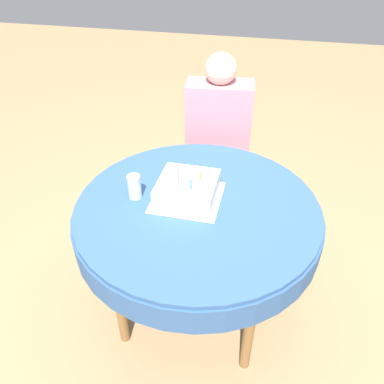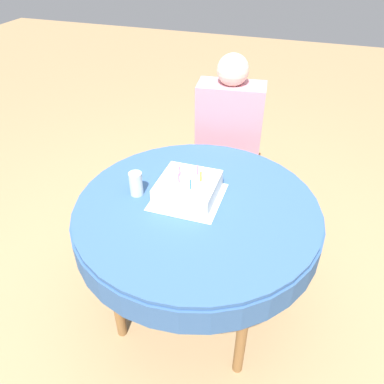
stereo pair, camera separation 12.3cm
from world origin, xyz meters
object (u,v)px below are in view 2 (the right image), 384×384
at_px(person, 229,131).
at_px(birthday_cake, 188,189).
at_px(drinking_glass, 136,184).
at_px(chair, 228,155).

relative_size(person, birthday_cake, 4.40).
bearing_deg(drinking_glass, person, 72.42).
bearing_deg(drinking_glass, birthday_cake, 12.21).
distance_m(birthday_cake, drinking_glass, 0.25).
bearing_deg(birthday_cake, person, 88.91).
xyz_separation_m(person, drinking_glass, (-0.26, -0.82, 0.08)).
height_order(person, birthday_cake, person).
xyz_separation_m(chair, drinking_glass, (-0.25, -0.92, 0.31)).
relative_size(chair, birthday_cake, 3.28).
xyz_separation_m(chair, person, (0.01, -0.09, 0.23)).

